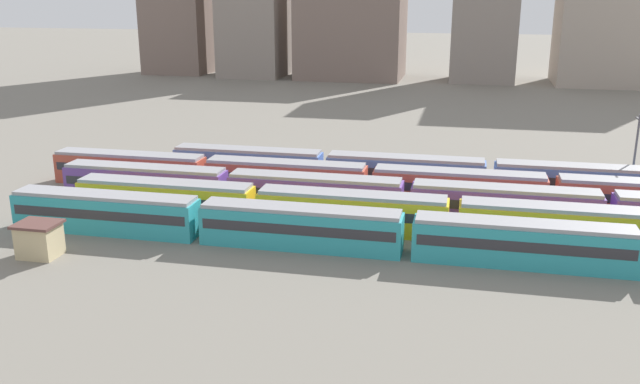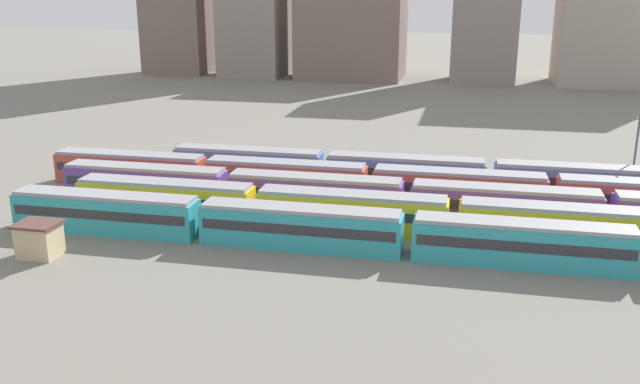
{
  "view_description": "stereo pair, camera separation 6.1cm",
  "coord_description": "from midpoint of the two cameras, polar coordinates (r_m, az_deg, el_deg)",
  "views": [
    {
      "loc": [
        25.71,
        -55.04,
        22.08
      ],
      "look_at": [
        11.38,
        10.4,
        2.04
      ],
      "focal_mm": 38.24,
      "sensor_mm": 36.0,
      "label": 1
    },
    {
      "loc": [
        25.77,
        -55.03,
        22.08
      ],
      "look_at": [
        11.38,
        10.4,
        2.04
      ],
      "focal_mm": 38.24,
      "sensor_mm": 36.0,
      "label": 2
    }
  ],
  "objects": [
    {
      "name": "catenary_pole_1",
      "position": [
        82.53,
        24.88,
        3.18
      ],
      "size": [
        0.24,
        3.2,
        9.03
      ],
      "color": "#4C4C51",
      "rests_on": "ground_plane"
    },
    {
      "name": "train_track_3",
      "position": [
        74.13,
        4.17,
        0.82
      ],
      "size": [
        74.7,
        3.06,
        3.75
      ],
      "color": "#BC4C38",
      "rests_on": "ground_plane"
    },
    {
      "name": "train_track_1",
      "position": [
        63.53,
        11.08,
        -2.19
      ],
      "size": [
        74.7,
        3.06,
        3.75
      ],
      "color": "yellow",
      "rests_on": "ground_plane"
    },
    {
      "name": "ground_plane",
      "position": [
        73.7,
        -8.7,
        -0.98
      ],
      "size": [
        600.0,
        600.0,
        0.0
      ],
      "primitive_type": "plane",
      "color": "slate"
    },
    {
      "name": "train_track_4",
      "position": [
        78.52,
        13.99,
        1.26
      ],
      "size": [
        74.7,
        3.06,
        3.75
      ],
      "color": "#4C70BC",
      "rests_on": "ground_plane"
    },
    {
      "name": "train_track_2",
      "position": [
        68.59,
        15.14,
        -1.05
      ],
      "size": [
        93.6,
        3.06,
        3.75
      ],
      "color": "#6B429E",
      "rests_on": "ground_plane"
    },
    {
      "name": "distant_building_2",
      "position": [
        177.65,
        2.66,
        13.93
      ],
      "size": [
        26.18,
        20.44,
        27.38
      ],
      "primitive_type": "cube",
      "color": "#7A665B",
      "rests_on": "ground_plane"
    },
    {
      "name": "signal_hut",
      "position": [
        63.05,
        -22.47,
        -3.67
      ],
      "size": [
        3.6,
        3.0,
        3.04
      ],
      "color": "#C6B284",
      "rests_on": "ground_plane"
    }
  ]
}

